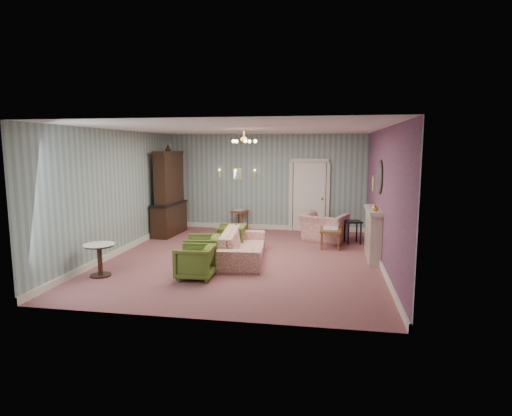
% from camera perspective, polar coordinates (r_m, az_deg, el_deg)
% --- Properties ---
extents(floor, '(7.00, 7.00, 0.00)m').
position_cam_1_polar(floor, '(9.64, -1.58, -6.79)').
color(floor, '#965758').
rests_on(floor, ground).
extents(ceiling, '(7.00, 7.00, 0.00)m').
position_cam_1_polar(ceiling, '(9.32, -1.65, 10.70)').
color(ceiling, white).
rests_on(ceiling, ground).
extents(wall_back, '(6.00, 0.00, 6.00)m').
position_cam_1_polar(wall_back, '(12.80, 1.45, 3.51)').
color(wall_back, gray).
rests_on(wall_back, ground).
extents(wall_front, '(6.00, 0.00, 6.00)m').
position_cam_1_polar(wall_front, '(6.01, -8.15, -1.84)').
color(wall_front, gray).
rests_on(wall_front, ground).
extents(wall_left, '(0.00, 7.00, 7.00)m').
position_cam_1_polar(wall_left, '(10.38, -18.10, 2.02)').
color(wall_left, gray).
rests_on(wall_left, ground).
extents(wall_right, '(0.00, 7.00, 7.00)m').
position_cam_1_polar(wall_right, '(9.26, 16.91, 1.39)').
color(wall_right, gray).
rests_on(wall_right, ground).
extents(wall_right_floral, '(0.00, 7.00, 7.00)m').
position_cam_1_polar(wall_right_floral, '(9.26, 16.81, 1.39)').
color(wall_right_floral, '#BF5F7B').
rests_on(wall_right_floral, ground).
extents(door, '(1.12, 0.12, 2.16)m').
position_cam_1_polar(door, '(12.68, 7.24, 1.72)').
color(door, white).
rests_on(door, floor).
extents(olive_chair_a, '(0.67, 0.72, 0.71)m').
position_cam_1_polar(olive_chair_a, '(8.18, -8.29, -7.04)').
color(olive_chair_a, '#576D26').
rests_on(olive_chair_a, floor).
extents(olive_chair_b, '(0.75, 0.79, 0.72)m').
position_cam_1_polar(olive_chair_b, '(9.01, -7.34, -5.57)').
color(olive_chair_b, '#576D26').
rests_on(olive_chair_b, floor).
extents(olive_chair_c, '(0.68, 0.72, 0.70)m').
position_cam_1_polar(olive_chair_c, '(10.29, -3.43, -3.83)').
color(olive_chair_c, '#576D26').
rests_on(olive_chair_c, floor).
extents(sofa_chintz, '(0.89, 2.33, 0.89)m').
position_cam_1_polar(sofa_chintz, '(9.38, -1.76, -4.42)').
color(sofa_chintz, '#A9444A').
rests_on(sofa_chintz, floor).
extents(wingback_chair, '(1.31, 1.07, 0.98)m').
position_cam_1_polar(wingback_chair, '(11.47, 9.27, -1.97)').
color(wingback_chair, '#A9444A').
rests_on(wingback_chair, floor).
extents(dresser, '(0.61, 1.55, 2.55)m').
position_cam_1_polar(dresser, '(12.27, -11.77, 2.31)').
color(dresser, black).
rests_on(dresser, floor).
extents(fireplace, '(0.30, 1.40, 1.16)m').
position_cam_1_polar(fireplace, '(9.77, 15.59, -3.39)').
color(fireplace, beige).
rests_on(fireplace, floor).
extents(mantel_vase, '(0.15, 0.15, 0.15)m').
position_cam_1_polar(mantel_vase, '(9.27, 15.87, 0.09)').
color(mantel_vase, gold).
rests_on(mantel_vase, fireplace).
extents(oval_mirror, '(0.04, 0.76, 0.84)m').
position_cam_1_polar(oval_mirror, '(9.62, 16.47, 4.04)').
color(oval_mirror, white).
rests_on(oval_mirror, wall_right).
extents(framed_print, '(0.04, 0.34, 0.42)m').
position_cam_1_polar(framed_print, '(10.98, 15.65, 3.23)').
color(framed_print, gold).
rests_on(framed_print, wall_right).
extents(coffee_table, '(0.53, 0.94, 0.47)m').
position_cam_1_polar(coffee_table, '(10.84, 10.06, -3.95)').
color(coffee_table, brown).
rests_on(coffee_table, floor).
extents(side_table_black, '(0.49, 0.49, 0.61)m').
position_cam_1_polar(side_table_black, '(11.27, 12.99, -3.22)').
color(side_table_black, black).
rests_on(side_table_black, floor).
extents(pedestal_table, '(0.72, 0.72, 0.65)m').
position_cam_1_polar(pedestal_table, '(8.77, -20.43, -6.63)').
color(pedestal_table, black).
rests_on(pedestal_table, floor).
extents(nesting_table, '(0.54, 0.61, 0.66)m').
position_cam_1_polar(nesting_table, '(12.73, -2.21, -1.60)').
color(nesting_table, brown).
rests_on(nesting_table, floor).
extents(gilt_mirror_back, '(0.28, 0.06, 0.36)m').
position_cam_1_polar(gilt_mirror_back, '(12.90, -2.55, 4.65)').
color(gilt_mirror_back, gold).
rests_on(gilt_mirror_back, wall_back).
extents(sconce_left, '(0.16, 0.12, 0.30)m').
position_cam_1_polar(sconce_left, '(13.01, -4.94, 4.66)').
color(sconce_left, gold).
rests_on(sconce_left, wall_back).
extents(sconce_right, '(0.16, 0.12, 0.30)m').
position_cam_1_polar(sconce_right, '(12.78, -0.15, 4.63)').
color(sconce_right, gold).
rests_on(sconce_right, wall_back).
extents(chandelier, '(0.56, 0.56, 0.36)m').
position_cam_1_polar(chandelier, '(9.31, -1.65, 9.04)').
color(chandelier, gold).
rests_on(chandelier, ceiling).
extents(burgundy_cushion, '(0.41, 0.28, 0.39)m').
position_cam_1_polar(burgundy_cushion, '(11.33, 9.01, -2.15)').
color(burgundy_cushion, maroon).
rests_on(burgundy_cushion, wingback_chair).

